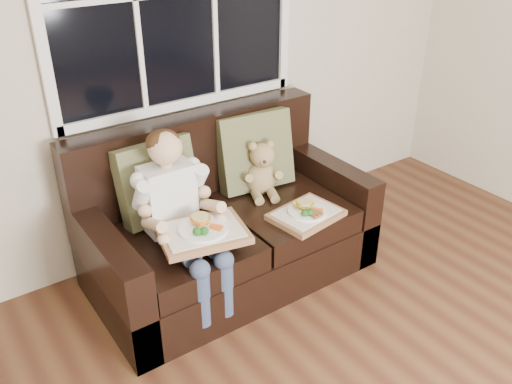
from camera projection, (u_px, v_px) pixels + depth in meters
loveseat at (225, 228)px, 3.39m from camera, size 1.70×0.92×0.96m
pillow_left at (157, 181)px, 3.14m from camera, size 0.48×0.24×0.48m
pillow_right at (255, 151)px, 3.48m from camera, size 0.51×0.28×0.51m
child at (177, 205)px, 2.94m from camera, size 0.41×0.61×0.94m
teddy_bear at (262, 172)px, 3.44m from camera, size 0.26×0.31×0.37m
tray_left at (202, 231)px, 2.87m from camera, size 0.52×0.44×0.10m
tray_right at (306, 213)px, 3.22m from camera, size 0.44×0.36×0.09m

